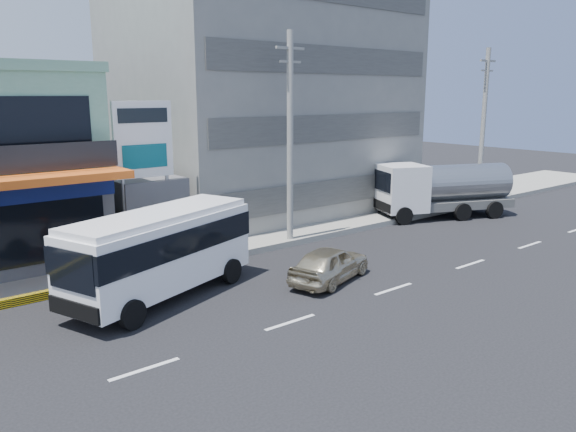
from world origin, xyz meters
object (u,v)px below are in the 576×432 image
(minibus, at_px, (160,247))
(motorcycle_rider, at_px, (98,278))
(utility_pole_near, at_px, (290,138))
(tanker_truck, at_px, (440,189))
(satellite_dish, at_px, (139,174))
(utility_pole_far, at_px, (483,126))
(sedan, at_px, (330,264))
(concrete_building, at_px, (262,97))
(billboard, at_px, (144,148))

(minibus, height_order, motorcycle_rider, minibus)
(utility_pole_near, bearing_deg, tanker_truck, -4.08)
(satellite_dish, height_order, utility_pole_far, utility_pole_far)
(sedan, bearing_deg, concrete_building, -43.41)
(minibus, distance_m, tanker_truck, 18.98)
(tanker_truck, xyz_separation_m, motorcycle_rider, (-20.74, -0.70, -0.95))
(sedan, relative_size, tanker_truck, 0.49)
(utility_pole_near, xyz_separation_m, sedan, (-2.23, -5.21, -4.44))
(concrete_building, distance_m, satellite_dish, 11.30)
(concrete_building, bearing_deg, tanker_truck, -51.15)
(tanker_truck, distance_m, motorcycle_rider, 20.77)
(billboard, xyz_separation_m, motorcycle_rider, (-3.50, -3.26, -4.15))
(motorcycle_rider, bearing_deg, concrete_building, 32.91)
(satellite_dish, xyz_separation_m, sedan, (3.77, -8.81, -2.87))
(minibus, relative_size, motorcycle_rider, 3.35)
(utility_pole_far, xyz_separation_m, tanker_truck, (-5.26, -0.77, -3.43))
(sedan, height_order, motorcycle_rider, motorcycle_rider)
(billboard, bearing_deg, satellite_dish, 74.48)
(utility_pole_near, bearing_deg, sedan, -113.21)
(utility_pole_near, bearing_deg, motorcycle_rider, -171.68)
(utility_pole_far, bearing_deg, sedan, -164.07)
(utility_pole_far, bearing_deg, minibus, -173.55)
(billboard, relative_size, motorcycle_rider, 2.94)
(minibus, relative_size, sedan, 1.90)
(concrete_building, distance_m, utility_pole_near, 8.79)
(utility_pole_far, bearing_deg, billboard, 175.43)
(satellite_dish, distance_m, minibus, 6.89)
(utility_pole_far, xyz_separation_m, motorcycle_rider, (-26.00, -1.46, -4.37))
(utility_pole_near, relative_size, sedan, 2.41)
(sedan, bearing_deg, tanker_truck, -88.56)
(concrete_building, relative_size, minibus, 2.03)
(motorcycle_rider, bearing_deg, minibus, -34.30)
(satellite_dish, distance_m, sedan, 10.00)
(minibus, bearing_deg, concrete_building, 40.39)
(minibus, xyz_separation_m, motorcycle_rider, (-1.86, 1.27, -1.10))
(motorcycle_rider, bearing_deg, satellite_dish, 51.68)
(concrete_building, distance_m, utility_pole_far, 14.32)
(tanker_truck, bearing_deg, satellite_dish, 165.38)
(utility_pole_near, distance_m, minibus, 9.19)
(utility_pole_far, distance_m, tanker_truck, 6.33)
(concrete_building, bearing_deg, minibus, -139.61)
(satellite_dish, bearing_deg, billboard, -105.52)
(billboard, height_order, utility_pole_far, utility_pole_far)
(minibus, height_order, sedan, minibus)
(satellite_dish, bearing_deg, utility_pole_near, -30.96)
(concrete_building, relative_size, sedan, 3.86)
(utility_pole_far, relative_size, motorcycle_rider, 4.26)
(utility_pole_near, height_order, sedan, utility_pole_near)
(billboard, distance_m, minibus, 5.70)
(minibus, bearing_deg, billboard, 70.08)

